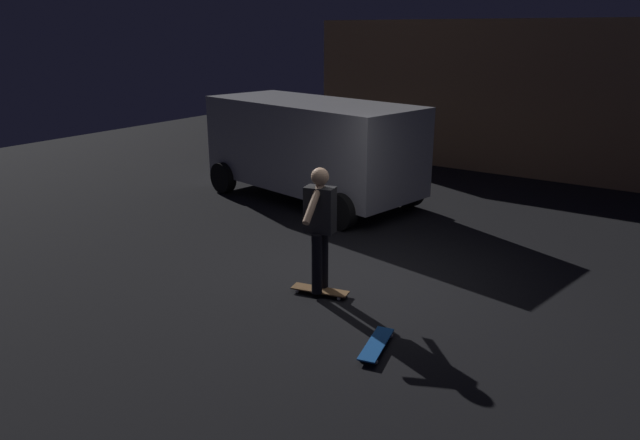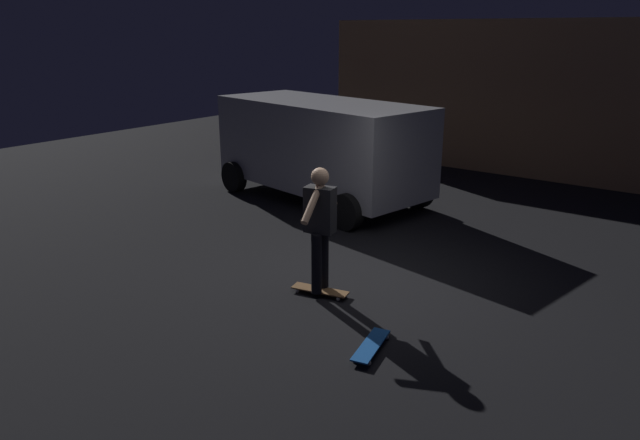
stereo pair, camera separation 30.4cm
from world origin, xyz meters
name	(u,v)px [view 1 (the left image)]	position (x,y,z in m)	size (l,w,h in m)	color
ground_plane	(366,281)	(0.00, 0.00, 0.00)	(28.00, 28.00, 0.00)	black
low_building	(522,93)	(-0.63, 9.25, 1.82)	(10.09, 3.66, 3.63)	#AD7F56
parked_van	(311,144)	(-3.04, 3.03, 1.16)	(4.88, 2.96, 2.03)	#B2B2B7
skateboard_ridden	(320,290)	(-0.30, -0.72, 0.06)	(0.80, 0.36, 0.07)	olive
skateboard_spare	(376,344)	(1.01, -1.54, 0.06)	(0.36, 0.80, 0.07)	#1959B2
skater	(320,221)	(-0.30, -0.72, 1.04)	(0.42, 0.98, 1.67)	black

